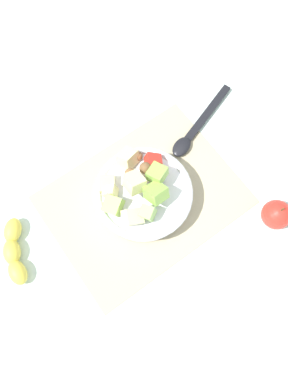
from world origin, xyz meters
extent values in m
plane|color=silver|center=(0.00, 0.00, 0.00)|extent=(2.40, 2.40, 0.00)
cube|color=tan|center=(0.00, 0.00, 0.00)|extent=(0.42, 0.31, 0.01)
cylinder|color=white|center=(0.00, 0.00, 0.03)|extent=(0.20, 0.20, 0.05)
torus|color=white|center=(0.00, 0.00, 0.05)|extent=(0.21, 0.21, 0.02)
cube|color=beige|center=(0.06, -0.04, 0.07)|extent=(0.04, 0.04, 0.04)
cube|color=red|center=(-0.05, -0.04, 0.07)|extent=(0.05, 0.05, 0.04)
cube|color=#A3CC6B|center=(0.02, 0.05, 0.08)|extent=(0.04, 0.04, 0.04)
cube|color=beige|center=(0.01, -0.02, 0.09)|extent=(0.04, 0.05, 0.05)
cube|color=beige|center=(-0.01, -0.08, 0.07)|extent=(0.05, 0.05, 0.05)
cube|color=beige|center=(0.05, 0.04, 0.07)|extent=(0.05, 0.05, 0.05)
cube|color=#8CB74C|center=(-0.04, -0.01, 0.09)|extent=(0.05, 0.05, 0.03)
cube|color=#9EC656|center=(0.07, -0.01, 0.07)|extent=(0.06, 0.05, 0.04)
sphere|color=brown|center=(-0.03, -0.03, 0.08)|extent=(0.05, 0.04, 0.04)
sphere|color=brown|center=(0.01, -0.04, 0.09)|extent=(0.03, 0.03, 0.03)
cube|color=#8CB74C|center=(-0.01, 0.03, 0.09)|extent=(0.05, 0.05, 0.05)
sphere|color=brown|center=(-0.04, -0.07, 0.06)|extent=(0.03, 0.02, 0.03)
cube|color=#E5D684|center=(0.05, -0.06, 0.06)|extent=(0.05, 0.05, 0.03)
ellipsoid|color=black|center=(-0.15, -0.05, 0.01)|extent=(0.06, 0.05, 0.01)
cube|color=black|center=(-0.25, -0.09, 0.01)|extent=(0.18, 0.08, 0.01)
sphere|color=red|center=(-0.21, 0.20, 0.03)|extent=(0.06, 0.06, 0.06)
cylinder|color=brown|center=(-0.21, 0.20, 0.07)|extent=(0.00, 0.00, 0.01)
ellipsoid|color=yellow|center=(0.27, -0.10, 0.02)|extent=(0.06, 0.07, 0.04)
ellipsoid|color=yellow|center=(0.30, -0.06, 0.02)|extent=(0.05, 0.06, 0.04)
ellipsoid|color=yellow|center=(0.31, -0.02, 0.02)|extent=(0.04, 0.06, 0.04)
camera|label=1|loc=(0.16, 0.22, 0.82)|focal=35.93mm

